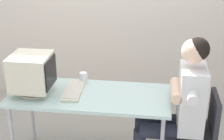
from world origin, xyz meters
The scene contains 6 objects.
desk centered at (0.00, 0.00, 0.67)m, with size 1.47×0.63×0.72m.
crt_monitor centered at (-0.51, -0.05, 0.93)m, with size 0.36×0.35×0.37m.
keyboard centered at (-0.15, 0.03, 0.74)m, with size 0.17×0.44×0.03m.
office_chair centered at (0.99, -0.04, 0.46)m, with size 0.41×0.41×0.80m.
person_seated centered at (0.80, -0.04, 0.71)m, with size 0.72×0.56×1.31m.
desk_mug centered at (-0.10, 0.23, 0.78)m, with size 0.07×0.08×0.11m.
Camera 1 is at (0.58, -2.74, 2.14)m, focal length 54.90 mm.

